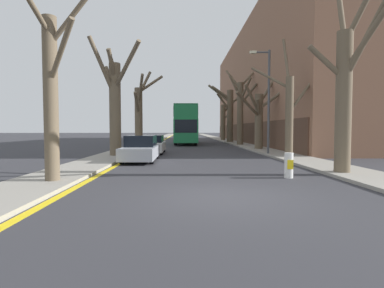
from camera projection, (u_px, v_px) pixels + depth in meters
ground_plane at (222, 197)px, 7.77m from camera, size 300.00×300.00×0.00m
sidewalk_left at (160, 138)px, 57.53m from camera, size 2.26×120.00×0.12m
sidewalk_right at (217, 138)px, 57.85m from camera, size 2.26×120.00×0.12m
building_facade_right at (278, 87)px, 40.21m from camera, size 10.08×45.10×14.99m
kerb_line_stripe at (166, 139)px, 57.57m from camera, size 0.24×120.00×0.01m
street_tree_left_0 at (51, 88)px, 9.32m from camera, size 2.38×3.01×6.54m
street_tree_left_1 at (115, 101)px, 18.70m from camera, size 3.36×3.93×7.23m
street_tree_left_2 at (140, 113)px, 27.69m from camera, size 2.59×3.08×7.17m
street_tree_right_0 at (346, 86)px, 11.26m from camera, size 2.46×3.93×8.32m
street_tree_right_1 at (289, 108)px, 18.05m from camera, size 4.19×2.26×7.57m
street_tree_right_2 at (259, 116)px, 25.03m from camera, size 4.55×3.20×6.20m
street_tree_right_3 at (241, 108)px, 32.20m from camera, size 3.97×3.87×8.96m
street_tree_right_4 at (229, 113)px, 39.14m from camera, size 4.90×2.02×7.73m
street_tree_right_5 at (224, 121)px, 46.73m from camera, size 2.85×2.08×6.34m
double_decker_bus at (185, 123)px, 36.62m from camera, size 2.61×11.94×4.45m
parked_car_0 at (141, 149)px, 16.50m from camera, size 1.73×4.39×1.41m
parked_car_1 at (151, 145)px, 21.97m from camera, size 1.85×4.55×1.33m
lamp_post at (267, 96)px, 20.19m from camera, size 1.40×0.20×7.07m
traffic_bollard at (289, 165)px, 10.74m from camera, size 0.31×0.32×0.91m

